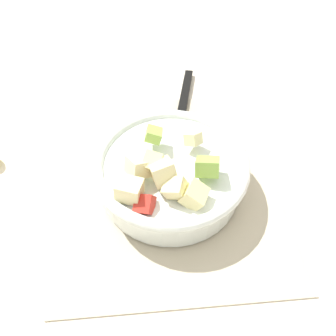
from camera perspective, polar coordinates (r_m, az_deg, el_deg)
name	(u,v)px	position (r m, az deg, el deg)	size (l,w,h in m)	color
ground_plane	(170,180)	(0.61, 0.29, -2.13)	(2.40, 2.40, 0.00)	silver
placemat	(170,179)	(0.60, 0.29, -1.95)	(0.45, 0.38, 0.01)	#BCB299
salad_bowl	(168,172)	(0.56, -0.02, -0.71)	(0.26, 0.26, 0.11)	white
serving_spoon	(182,107)	(0.74, 2.47, 10.34)	(0.21, 0.07, 0.01)	black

